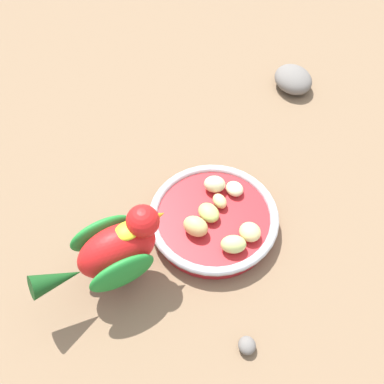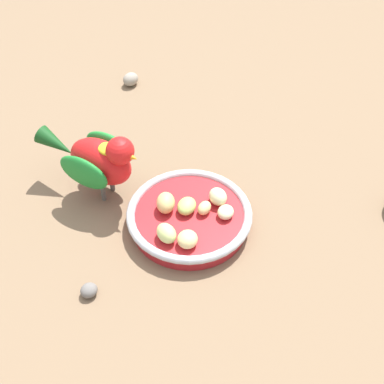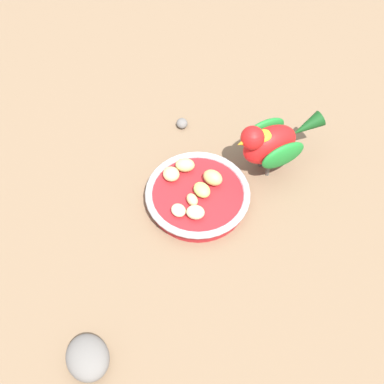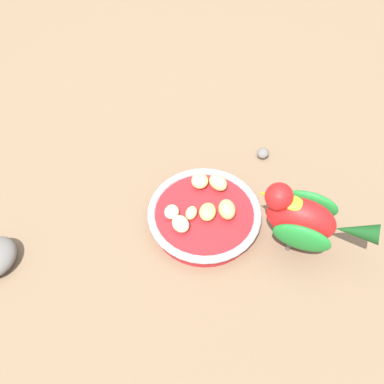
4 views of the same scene
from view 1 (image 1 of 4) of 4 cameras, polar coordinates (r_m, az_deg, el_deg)
name	(u,v)px [view 1 (image 1 of 4)]	position (r m, az deg, el deg)	size (l,w,h in m)	color
ground_plane	(241,234)	(0.70, 5.75, -4.91)	(4.00, 4.00, 0.00)	#7A6047
feeding_bowl	(213,219)	(0.69, 2.51, -3.21)	(0.18, 0.18, 0.03)	#AD1E23
apple_piece_0	(196,226)	(0.66, 0.43, -4.02)	(0.04, 0.03, 0.03)	tan
apple_piece_1	(209,213)	(0.67, 1.97, -2.43)	(0.03, 0.03, 0.02)	#B2CC66
apple_piece_2	(215,184)	(0.70, 2.65, 0.92)	(0.03, 0.02, 0.02)	beige
apple_piece_3	(220,201)	(0.69, 3.25, -1.06)	(0.02, 0.02, 0.02)	#E5C67F
apple_piece_4	(253,231)	(0.66, 7.12, -4.50)	(0.03, 0.03, 0.02)	#E5C67F
apple_piece_5	(235,189)	(0.70, 4.98, 0.37)	(0.03, 0.02, 0.02)	beige
apple_piece_6	(233,244)	(0.65, 4.85, -6.09)	(0.03, 0.02, 0.02)	#C6D17A
parrot	(114,250)	(0.61, -9.06, -6.64)	(0.18, 0.09, 0.13)	#59544C
rock_large	(293,79)	(0.90, 11.71, 12.73)	(0.07, 0.06, 0.04)	slate
pebble_1	(247,345)	(0.62, 6.42, -17.34)	(0.02, 0.02, 0.02)	slate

